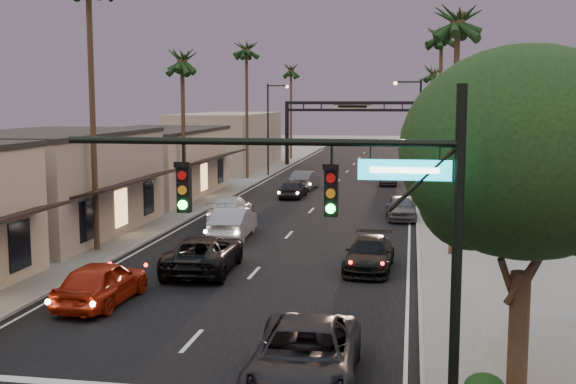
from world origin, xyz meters
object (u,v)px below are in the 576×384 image
at_px(streetlight_right, 416,128).
at_px(palm_rc, 433,69).
at_px(corner_tree, 529,161).
at_px(palm_ra, 458,13).
at_px(curbside_near, 305,357).
at_px(curbside_black, 369,254).
at_px(palm_far, 291,67).
at_px(oncoming_red, 102,282).
at_px(palm_lc, 182,54).
at_px(streetlight_left, 271,122).
at_px(palm_ld, 246,45).
at_px(oncoming_pickup, 204,254).
at_px(palm_rb, 442,31).
at_px(traffic_signal, 364,216).
at_px(arch, 352,117).
at_px(oncoming_silver, 233,222).

relative_size(streetlight_right, palm_rc, 0.74).
distance_m(corner_tree, palm_ra, 17.45).
xyz_separation_m(palm_ra, curbside_near, (-4.60, -16.98, -10.61)).
relative_size(corner_tree, curbside_black, 1.79).
xyz_separation_m(palm_far, oncoming_red, (3.83, -64.64, -10.62)).
distance_m(palm_lc, palm_ra, 20.99).
bearing_deg(streetlight_left, palm_ld, -119.25).
relative_size(corner_tree, curbside_near, 1.47).
bearing_deg(oncoming_red, curbside_black, -141.02).
xyz_separation_m(streetlight_right, curbside_black, (-2.03, -24.59, -4.61)).
bearing_deg(corner_tree, oncoming_pickup, 135.68).
relative_size(oncoming_red, oncoming_pickup, 0.83).
distance_m(palm_rb, palm_far, 37.98).
relative_size(streetlight_right, palm_ra, 0.68).
bearing_deg(streetlight_left, palm_ra, -65.46).
xyz_separation_m(streetlight_left, palm_ld, (-1.68, -3.00, 7.09)).
height_order(traffic_signal, oncoming_pickup, traffic_signal).
distance_m(streetlight_right, streetlight_left, 18.99).
bearing_deg(streetlight_right, oncoming_red, -109.80).
distance_m(corner_tree, oncoming_pickup, 17.13).
xyz_separation_m(corner_tree, palm_rc, (-0.88, 56.55, 4.49)).
relative_size(palm_ld, curbside_black, 2.88).
xyz_separation_m(streetlight_right, oncoming_red, (-11.39, -31.64, -4.50)).
bearing_deg(palm_far, palm_ra, -72.62).
relative_size(corner_tree, oncoming_red, 1.81).
distance_m(arch, curbside_black, 50.06).
relative_size(oncoming_pickup, curbside_black, 1.19).
bearing_deg(traffic_signal, oncoming_pickup, 117.98).
bearing_deg(streetlight_left, oncoming_red, -86.86).
bearing_deg(palm_far, palm_lc, -90.41).
bearing_deg(palm_rc, oncoming_pickup, -103.46).
distance_m(palm_far, curbside_black, 60.04).
distance_m(palm_ld, oncoming_red, 43.42).
bearing_deg(curbside_near, palm_far, 97.77).
bearing_deg(palm_ld, palm_rb, -32.60).
bearing_deg(palm_ra, palm_far, 107.38).
relative_size(traffic_signal, curbside_black, 1.73).
xyz_separation_m(arch, curbside_near, (4.00, -62.98, -4.70)).
bearing_deg(palm_ld, oncoming_silver, -78.54).
bearing_deg(oncoming_silver, oncoming_pickup, 91.99).
height_order(streetlight_left, palm_rc, palm_rc).
relative_size(palm_ra, curbside_black, 2.68).
bearing_deg(traffic_signal, palm_far, 100.70).
xyz_separation_m(arch, palm_rc, (8.60, -6.00, 4.94)).
distance_m(oncoming_silver, curbside_black, 9.97).
xyz_separation_m(arch, palm_far, (-8.30, 8.00, 5.91)).
distance_m(traffic_signal, curbside_near, 5.48).
bearing_deg(streetlight_right, palm_rc, 84.95).
bearing_deg(oncoming_pickup, palm_rb, -116.14).
xyz_separation_m(palm_rb, palm_far, (-16.90, 34.00, -0.97)).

